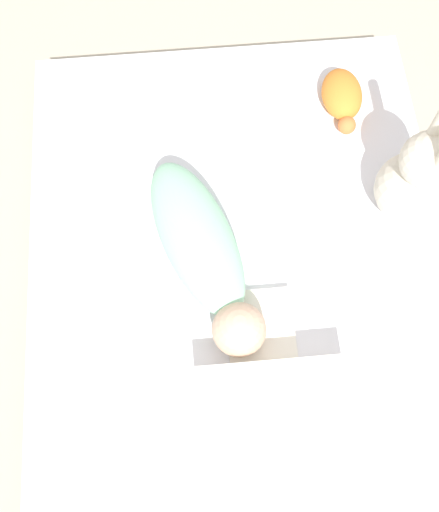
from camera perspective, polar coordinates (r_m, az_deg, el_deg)
name	(u,v)px	position (r m, az deg, el deg)	size (l,w,h in m)	color
ground_plane	(240,300)	(1.69, 1.98, -4.17)	(12.00, 12.00, 0.00)	#B2A893
bed_mattress	(241,291)	(1.61, 2.07, -3.31)	(1.50, 1.09, 0.16)	white
burp_cloth	(260,329)	(1.49, 3.92, -6.97)	(0.20, 0.17, 0.02)	white
swaddled_baby	(204,253)	(1.49, -1.49, 0.30)	(0.56, 0.31, 0.13)	#99D6B2
pillow	(280,443)	(1.41, 5.76, -17.27)	(0.36, 0.36, 0.09)	white
bunny_plush	(417,180)	(1.57, 18.30, 6.90)	(0.19, 0.19, 0.39)	beige
turtle_plush	(342,96)	(1.78, 11.60, 14.67)	(0.21, 0.11, 0.09)	orange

